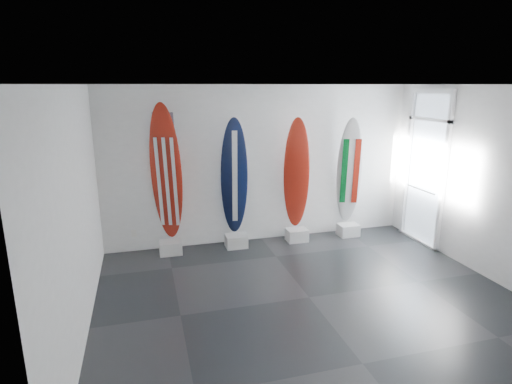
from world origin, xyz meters
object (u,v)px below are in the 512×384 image
object	(u,v)px
surfboard_usa	(166,173)
surfboard_navy	(234,177)
surfboard_swiss	(297,174)
surfboard_italy	(349,171)

from	to	relation	value
surfboard_usa	surfboard_navy	bearing A→B (deg)	19.91
surfboard_navy	surfboard_swiss	world-z (taller)	surfboard_navy
surfboard_navy	surfboard_italy	world-z (taller)	surfboard_navy
surfboard_italy	surfboard_usa	bearing A→B (deg)	-160.42
surfboard_navy	surfboard_swiss	size ratio (longest dim) A/B	1.01
surfboard_navy	surfboard_italy	bearing A→B (deg)	7.93
surfboard_usa	surfboard_swiss	size ratio (longest dim) A/B	1.14
surfboard_navy	surfboard_usa	bearing A→B (deg)	-172.07
surfboard_swiss	surfboard_italy	size ratio (longest dim) A/B	1.01
surfboard_usa	surfboard_navy	xyz separation A→B (m)	(1.23, 0.00, -0.14)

